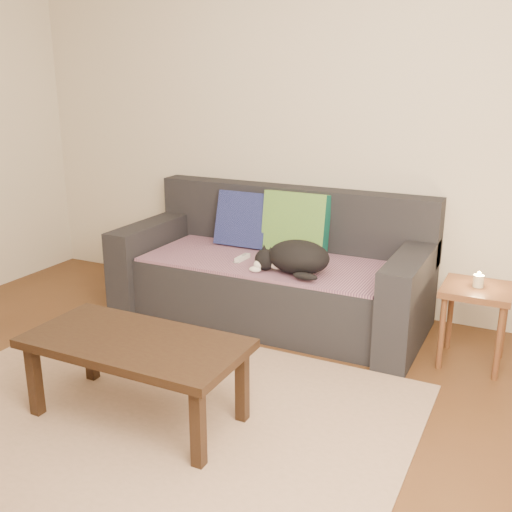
# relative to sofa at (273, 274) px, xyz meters

# --- Properties ---
(ground) EXTENTS (4.50, 4.50, 0.00)m
(ground) POSITION_rel_sofa_xyz_m (0.00, -1.57, -0.31)
(ground) COLOR brown
(ground) RESTS_ON ground
(back_wall) EXTENTS (4.50, 0.04, 2.60)m
(back_wall) POSITION_rel_sofa_xyz_m (0.00, 0.43, 0.99)
(back_wall) COLOR beige
(back_wall) RESTS_ON ground
(sofa) EXTENTS (2.10, 0.94, 0.87)m
(sofa) POSITION_rel_sofa_xyz_m (0.00, 0.00, 0.00)
(sofa) COLOR #232328
(sofa) RESTS_ON ground
(throw_blanket) EXTENTS (1.66, 0.74, 0.02)m
(throw_blanket) POSITION_rel_sofa_xyz_m (0.00, -0.09, 0.12)
(throw_blanket) COLOR #42274A
(throw_blanket) RESTS_ON sofa
(cushion_navy) EXTENTS (0.39, 0.20, 0.41)m
(cushion_navy) POSITION_rel_sofa_xyz_m (-0.32, 0.17, 0.32)
(cushion_navy) COLOR #0F1741
(cushion_navy) RESTS_ON throw_blanket
(cushion_green) EXTENTS (0.46, 0.19, 0.47)m
(cushion_green) POSITION_rel_sofa_xyz_m (0.09, 0.17, 0.32)
(cushion_green) COLOR #0D5749
(cushion_green) RESTS_ON throw_blanket
(cat) EXTENTS (0.54, 0.43, 0.21)m
(cat) POSITION_rel_sofa_xyz_m (0.27, -0.26, 0.23)
(cat) COLOR black
(cat) RESTS_ON throw_blanket
(wii_remote_a) EXTENTS (0.04, 0.15, 0.03)m
(wii_remote_a) POSITION_rel_sofa_xyz_m (-0.15, -0.17, 0.15)
(wii_remote_a) COLOR white
(wii_remote_a) RESTS_ON throw_blanket
(wii_remote_b) EXTENTS (0.05, 0.15, 0.03)m
(wii_remote_b) POSITION_rel_sofa_xyz_m (0.02, -0.21, 0.15)
(wii_remote_b) COLOR white
(wii_remote_b) RESTS_ON throw_blanket
(side_table) EXTENTS (0.38, 0.38, 0.48)m
(side_table) POSITION_rel_sofa_xyz_m (1.35, -0.14, 0.09)
(side_table) COLOR brown
(side_table) RESTS_ON ground
(candle) EXTENTS (0.06, 0.06, 0.09)m
(candle) POSITION_rel_sofa_xyz_m (1.35, -0.14, 0.21)
(candle) COLOR beige
(candle) RESTS_ON side_table
(rug) EXTENTS (2.50, 1.80, 0.01)m
(rug) POSITION_rel_sofa_xyz_m (0.00, -1.42, -0.30)
(rug) COLOR tan
(rug) RESTS_ON ground
(coffee_table) EXTENTS (1.07, 0.53, 0.43)m
(coffee_table) POSITION_rel_sofa_xyz_m (-0.04, -1.49, 0.06)
(coffee_table) COLOR black
(coffee_table) RESTS_ON rug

